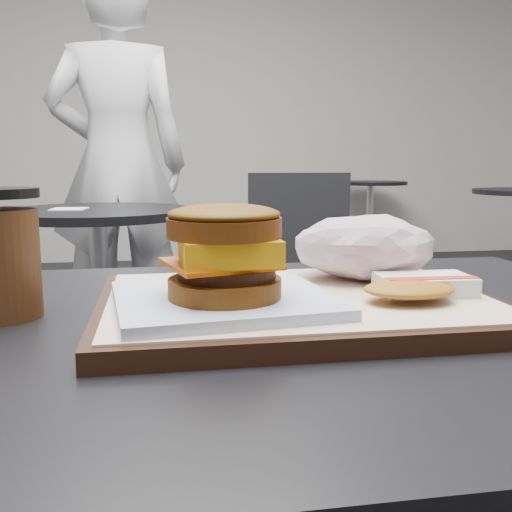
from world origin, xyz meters
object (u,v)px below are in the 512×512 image
object	(u,v)px
coffee_cup	(0,257)
serving_tray	(296,304)
neighbor_table	(99,262)
customer_table	(291,496)
crumpled_wrapper	(365,246)
breakfast_sandwich	(225,264)
neighbor_chair	(268,267)
hash_brown	(418,287)
patron	(118,164)

from	to	relation	value
coffee_cup	serving_tray	bearing A→B (deg)	-7.26
coffee_cup	neighbor_table	world-z (taller)	coffee_cup
customer_table	crumpled_wrapper	bearing A→B (deg)	39.13
customer_table	breakfast_sandwich	xyz separation A→B (m)	(-0.07, -0.02, 0.24)
crumpled_wrapper	neighbor_table	size ratio (longest dim) A/B	0.21
customer_table	breakfast_sandwich	distance (m)	0.26
customer_table	neighbor_chair	size ratio (longest dim) A/B	0.91
breakfast_sandwich	hash_brown	xyz separation A→B (m)	(0.19, 0.01, -0.03)
serving_tray	customer_table	bearing A→B (deg)	-113.42
coffee_cup	breakfast_sandwich	bearing A→B (deg)	-19.91
breakfast_sandwich	neighbor_chair	world-z (taller)	breakfast_sandwich
hash_brown	neighbor_table	world-z (taller)	hash_brown
customer_table	neighbor_table	bearing A→B (deg)	101.98
breakfast_sandwich	neighbor_chair	distance (m)	1.75
crumpled_wrapper	serving_tray	bearing A→B (deg)	-144.52
crumpled_wrapper	coffee_cup	world-z (taller)	coffee_cup
hash_brown	breakfast_sandwich	bearing A→B (deg)	-177.77
hash_brown	serving_tray	bearing A→B (deg)	164.23
customer_table	patron	world-z (taller)	patron
serving_tray	breakfast_sandwich	distance (m)	0.10
serving_tray	neighbor_chair	xyz separation A→B (m)	(0.29, 1.64, -0.27)
neighbor_chair	patron	bearing A→B (deg)	132.29
crumpled_wrapper	coffee_cup	xyz separation A→B (m)	(-0.38, -0.03, 0.00)
breakfast_sandwich	neighbor_chair	size ratio (longest dim) A/B	0.24
neighbor_chair	serving_tray	bearing A→B (deg)	-99.99
neighbor_table	coffee_cup	bearing A→B (deg)	-87.29
patron	crumpled_wrapper	bearing A→B (deg)	102.05
breakfast_sandwich	patron	distance (m)	2.37
hash_brown	patron	xyz separation A→B (m)	(-0.43, 2.34, 0.11)
serving_tray	coffee_cup	size ratio (longest dim) A/B	3.06
breakfast_sandwich	coffee_cup	bearing A→B (deg)	160.09
breakfast_sandwich	patron	size ratio (longest dim) A/B	0.11
serving_tray	breakfast_sandwich	xyz separation A→B (m)	(-0.07, -0.04, 0.05)
hash_brown	neighbor_table	distance (m)	1.75
crumpled_wrapper	neighbor_chair	world-z (taller)	neighbor_chair
serving_tray	neighbor_chair	size ratio (longest dim) A/B	0.43
crumpled_wrapper	neighbor_table	world-z (taller)	crumpled_wrapper
serving_tray	coffee_cup	distance (m)	0.29
serving_tray	patron	size ratio (longest dim) A/B	0.21
customer_table	crumpled_wrapper	distance (m)	0.27
serving_tray	coffee_cup	world-z (taller)	coffee_cup
patron	breakfast_sandwich	bearing A→B (deg)	97.54
neighbor_table	neighbor_chair	distance (m)	0.65
customer_table	serving_tray	world-z (taller)	serving_tray
neighbor_chair	coffee_cup	bearing A→B (deg)	-109.52
coffee_cup	patron	size ratio (longest dim) A/B	0.07
neighbor_table	hash_brown	bearing A→B (deg)	-74.30
hash_brown	coffee_cup	size ratio (longest dim) A/B	0.96
customer_table	coffee_cup	size ratio (longest dim) A/B	6.45
coffee_cup	neighbor_chair	xyz separation A→B (m)	(0.57, 1.61, -0.32)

